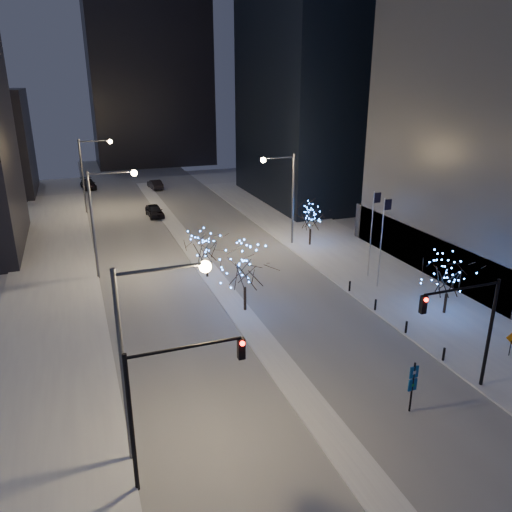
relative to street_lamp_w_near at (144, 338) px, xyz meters
name	(u,v)px	position (x,y,z in m)	size (l,w,h in m)	color
ground	(334,438)	(8.94, -2.00, -6.50)	(160.00, 160.00, 0.00)	silver
road	(186,241)	(8.94, 33.00, -6.49)	(20.00, 130.00, 0.02)	#A2A7B1
median	(196,255)	(8.94, 28.00, -6.42)	(2.00, 80.00, 0.15)	white
east_sidewalk	(372,269)	(23.94, 18.00, -6.42)	(10.00, 90.00, 0.15)	white
west_sidewalk	(51,315)	(-5.06, 18.00, -6.42)	(8.00, 90.00, 0.15)	white
horizon_block	(149,60)	(14.94, 90.00, 14.50)	(24.00, 14.00, 42.00)	black
street_lamp_w_near	(144,338)	(0.00, 0.00, 0.00)	(4.40, 0.56, 10.00)	#595E66
street_lamp_w_mid	(103,209)	(0.00, 25.00, 0.00)	(4.40, 0.56, 10.00)	#595E66
street_lamp_w_far	(90,166)	(0.00, 50.00, 0.00)	(4.40, 0.56, 10.00)	#595E66
street_lamp_east	(286,188)	(19.02, 28.00, -0.05)	(3.90, 0.56, 10.00)	#595E66
traffic_signal_west	(166,393)	(0.50, -2.00, -1.74)	(5.26, 0.43, 7.00)	black
traffic_signal_east	(471,320)	(17.88, -1.00, -1.74)	(5.26, 0.43, 7.00)	black
flagpoles	(377,232)	(22.30, 15.25, -1.70)	(1.35, 2.60, 8.00)	silver
bollards	(390,315)	(19.14, 8.00, -5.90)	(0.16, 12.16, 0.90)	black
car_near	(155,211)	(7.44, 45.04, -5.70)	(1.90, 4.72, 1.61)	black
car_mid	(155,184)	(10.44, 62.85, -5.72)	(1.66, 4.75, 1.56)	black
car_far	(88,184)	(-0.06, 66.93, -5.72)	(2.18, 5.36, 1.56)	black
holiday_tree_median_near	(245,269)	(9.44, 13.61, -2.86)	(5.05, 5.05, 5.38)	black
holiday_tree_median_far	(206,248)	(8.44, 21.51, -3.55)	(3.70, 3.70, 4.34)	black
holiday_tree_plaza_near	(449,276)	(23.98, 7.73, -3.26)	(4.63, 4.63, 4.87)	black
holiday_tree_plaza_far	(311,217)	(21.54, 26.75, -3.22)	(4.58, 4.58, 4.74)	black
wayfinding_sign	(413,382)	(13.94, -1.53, -4.59)	(0.55, 0.11, 3.11)	black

